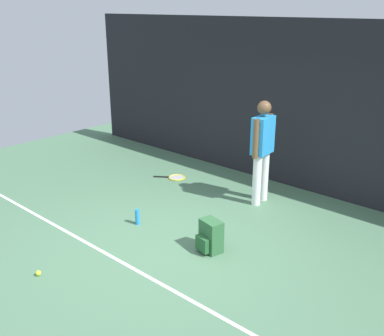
{
  "coord_description": "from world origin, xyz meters",
  "views": [
    {
      "loc": [
        3.88,
        -3.92,
        3.09
      ],
      "look_at": [
        0.0,
        0.4,
        1.0
      ],
      "focal_mm": 42.54,
      "sensor_mm": 36.0,
      "label": 1
    }
  ],
  "objects": [
    {
      "name": "back_fence",
      "position": [
        0.0,
        3.0,
        1.45
      ],
      "size": [
        10.0,
        0.1,
        2.9
      ],
      "primitive_type": "cube",
      "color": "black",
      "rests_on": "ground"
    },
    {
      "name": "tennis_racket",
      "position": [
        -1.72,
        1.84,
        0.01
      ],
      "size": [
        0.6,
        0.5,
        0.03
      ],
      "rotation": [
        0.0,
        0.0,
        0.61
      ],
      "color": "black",
      "rests_on": "ground"
    },
    {
      "name": "tennis_ball_near_player",
      "position": [
        -0.67,
        -1.64,
        0.03
      ],
      "size": [
        0.07,
        0.07,
        0.07
      ],
      "primitive_type": "sphere",
      "color": "#CCE033",
      "rests_on": "ground"
    },
    {
      "name": "court_line",
      "position": [
        0.0,
        -0.77,
        0.0
      ],
      "size": [
        9.0,
        0.05,
        0.0
      ],
      "primitive_type": "cube",
      "color": "white",
      "rests_on": "ground"
    },
    {
      "name": "water_bottle",
      "position": [
        -0.81,
        0.08,
        0.12
      ],
      "size": [
        0.07,
        0.07,
        0.24
      ],
      "primitive_type": "cylinder",
      "color": "#268CD8",
      "rests_on": "ground"
    },
    {
      "name": "ground_plane",
      "position": [
        0.0,
        0.0,
        0.0
      ],
      "size": [
        12.0,
        12.0,
        0.0
      ],
      "primitive_type": "plane",
      "color": "#4C7556"
    },
    {
      "name": "backpack",
      "position": [
        0.5,
        0.2,
        0.21
      ],
      "size": [
        0.34,
        0.33,
        0.44
      ],
      "rotation": [
        0.0,
        0.0,
        6.05
      ],
      "color": "#2D6038",
      "rests_on": "ground"
    },
    {
      "name": "tennis_player",
      "position": [
        0.09,
        1.98,
        0.97
      ],
      "size": [
        0.25,
        0.53,
        1.7
      ],
      "rotation": [
        0.0,
        0.0,
        1.65
      ],
      "color": "white",
      "rests_on": "ground"
    }
  ]
}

